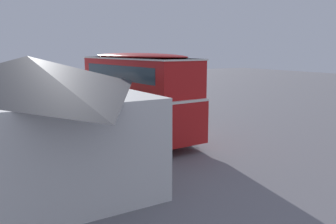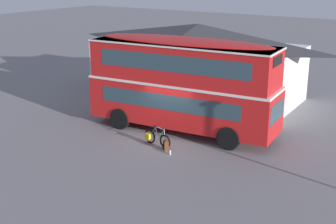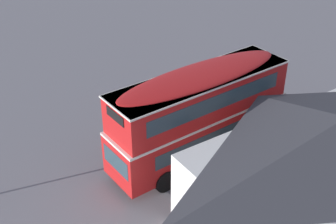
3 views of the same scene
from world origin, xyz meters
The scene contains 6 objects.
ground_plane centered at (0.00, 0.00, 0.00)m, with size 120.00×120.00×0.00m, color slate.
double_decker_bus centered at (0.01, 1.24, 2.64)m, with size 9.83×3.34×4.79m.
touring_bicycle centered at (0.04, -1.11, 0.37)m, with size 1.68×0.51×0.98m.
backpack_on_ground centered at (0.76, -1.35, 0.26)m, with size 0.36×0.36×0.51m.
water_bottle_clear_plastic centered at (1.20, -1.68, 0.12)m, with size 0.08×0.08×0.26m.
pub_building centered at (-2.66, 7.34, 2.39)m, with size 12.96×7.20×4.70m.
Camera 2 is at (11.73, -17.70, 8.01)m, focal length 49.46 mm.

